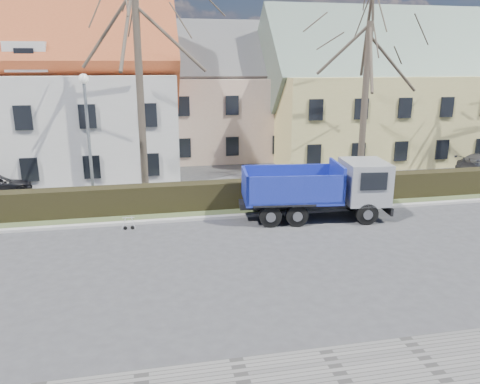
{
  "coord_description": "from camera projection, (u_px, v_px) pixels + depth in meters",
  "views": [
    {
      "loc": [
        -1.83,
        -15.56,
        6.92
      ],
      "look_at": [
        1.96,
        3.19,
        1.6
      ],
      "focal_mm": 35.0,
      "sensor_mm": 36.0,
      "label": 1
    }
  ],
  "objects": [
    {
      "name": "ground",
      "position": [
        204.0,
        261.0,
        16.9
      ],
      "size": [
        120.0,
        120.0,
        0.0
      ],
      "primitive_type": "plane",
      "color": "#3C3C3E"
    },
    {
      "name": "curb_far",
      "position": [
        192.0,
        219.0,
        21.22
      ],
      "size": [
        80.0,
        0.3,
        0.12
      ],
      "primitive_type": "cube",
      "color": "#ADAAA5",
      "rests_on": "ground"
    },
    {
      "name": "grass_strip",
      "position": [
        188.0,
        209.0,
        22.74
      ],
      "size": [
        80.0,
        3.0,
        0.1
      ],
      "primitive_type": "cube",
      "color": "#43522E",
      "rests_on": "ground"
    },
    {
      "name": "hedge",
      "position": [
        188.0,
        198.0,
        22.39
      ],
      "size": [
        60.0,
        0.9,
        1.3
      ],
      "primitive_type": "cube",
      "color": "black",
      "rests_on": "ground"
    },
    {
      "name": "building_pink",
      "position": [
        222.0,
        102.0,
        35.47
      ],
      "size": [
        10.8,
        8.8,
        8.0
      ],
      "primitive_type": null,
      "color": "#CAA68F",
      "rests_on": "ground"
    },
    {
      "name": "building_yellow",
      "position": [
        387.0,
        99.0,
        34.87
      ],
      "size": [
        18.8,
        10.8,
        8.5
      ],
      "primitive_type": null,
      "color": "#CEC071",
      "rests_on": "ground"
    },
    {
      "name": "tree_1",
      "position": [
        139.0,
        75.0,
        22.84
      ],
      "size": [
        9.2,
        9.2,
        12.65
      ],
      "primitive_type": null,
      "color": "#453A2F",
      "rests_on": "ground"
    },
    {
      "name": "tree_2",
      "position": [
        366.0,
        89.0,
        25.36
      ],
      "size": [
        8.0,
        8.0,
        11.0
      ],
      "primitive_type": null,
      "color": "#453A2F",
      "rests_on": "ground"
    },
    {
      "name": "dump_truck",
      "position": [
        310.0,
        190.0,
        21.14
      ],
      "size": [
        7.07,
        3.33,
        2.73
      ],
      "primitive_type": null,
      "rotation": [
        0.0,
        0.0,
        -0.12
      ],
      "color": "navy",
      "rests_on": "ground"
    },
    {
      "name": "streetlight",
      "position": [
        89.0,
        144.0,
        21.78
      ],
      "size": [
        0.51,
        0.51,
        6.51
      ],
      "primitive_type": null,
      "color": "gray",
      "rests_on": "ground"
    },
    {
      "name": "cart_frame",
      "position": [
        124.0,
        223.0,
        19.91
      ],
      "size": [
        0.7,
        0.41,
        0.63
      ],
      "primitive_type": null,
      "rotation": [
        0.0,
        0.0,
        -0.02
      ],
      "color": "silver",
      "rests_on": "ground"
    }
  ]
}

